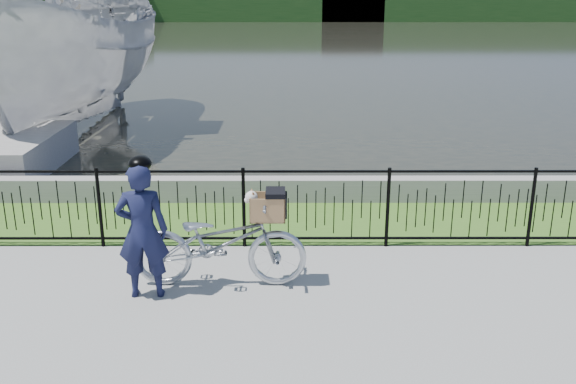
{
  "coord_description": "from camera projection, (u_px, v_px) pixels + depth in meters",
  "views": [
    {
      "loc": [
        -0.4,
        -6.79,
        3.54
      ],
      "look_at": [
        -0.39,
        1.0,
        1.0
      ],
      "focal_mm": 40.0,
      "sensor_mm": 36.0,
      "label": 1
    }
  ],
  "objects": [
    {
      "name": "bicycle_rig",
      "position": [
        221.0,
        242.0,
        7.75
      ],
      "size": [
        2.1,
        0.73,
        1.24
      ],
      "color": "#AAAFB6",
      "rests_on": "ground"
    },
    {
      "name": "far_building_left",
      "position": [
        105.0,
        0.0,
        62.05
      ],
      "size": [
        8.0,
        4.0,
        4.0
      ],
      "primitive_type": "cube",
      "color": "#A59684",
      "rests_on": "ground"
    },
    {
      "name": "grass_strip",
      "position": [
        313.0,
        221.0,
        10.02
      ],
      "size": [
        60.0,
        2.0,
        0.01
      ],
      "primitive_type": "cube",
      "color": "#3D661F",
      "rests_on": "ground"
    },
    {
      "name": "fence",
      "position": [
        316.0,
        208.0,
        8.89
      ],
      "size": [
        14.0,
        0.06,
        1.15
      ],
      "primitive_type": null,
      "color": "black",
      "rests_on": "ground"
    },
    {
      "name": "far_building_right",
      "position": [
        352.0,
        4.0,
        62.69
      ],
      "size": [
        6.0,
        3.0,
        3.2
      ],
      "primitive_type": "cube",
      "color": "#A59684",
      "rests_on": "ground"
    },
    {
      "name": "quay_wall",
      "position": [
        310.0,
        189.0,
        10.91
      ],
      "size": [
        60.0,
        0.3,
        0.4
      ],
      "primitive_type": "cube",
      "color": "gray",
      "rests_on": "ground"
    },
    {
      "name": "cyclist",
      "position": [
        142.0,
        229.0,
        7.39
      ],
      "size": [
        0.63,
        0.44,
        1.7
      ],
      "color": "#141737",
      "rests_on": "ground"
    },
    {
      "name": "boat_near",
      "position": [
        70.0,
        55.0,
        15.46
      ],
      "size": [
        3.98,
        9.36,
        5.35
      ],
      "color": "#B3B4B4",
      "rests_on": "water"
    },
    {
      "name": "ground",
      "position": [
        321.0,
        299.0,
        7.55
      ],
      "size": [
        120.0,
        120.0,
        0.0
      ],
      "primitive_type": "plane",
      "color": "gray",
      "rests_on": "ground"
    },
    {
      "name": "far_treeline",
      "position": [
        291.0,
        5.0,
        64.14
      ],
      "size": [
        120.0,
        6.0,
        3.0
      ],
      "primitive_type": "cube",
      "color": "#22471B",
      "rests_on": "ground"
    },
    {
      "name": "water",
      "position": [
        293.0,
        45.0,
        38.93
      ],
      "size": [
        120.0,
        120.0,
        0.0
      ],
      "primitive_type": "plane",
      "color": "black",
      "rests_on": "ground"
    }
  ]
}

